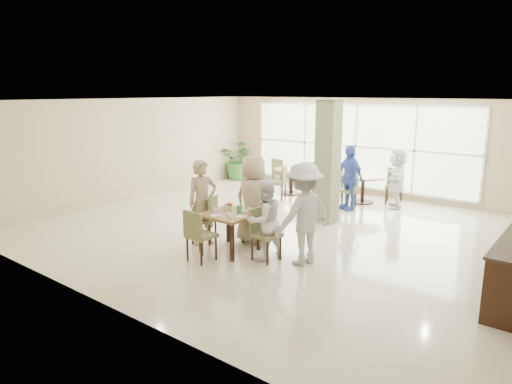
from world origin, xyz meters
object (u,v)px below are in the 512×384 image
Objects in this scene: adult_a at (349,178)px; adult_b at (397,178)px; potted_plant at (239,160)px; teen_far at (253,199)px; teen_right at (265,220)px; adult_standing at (326,165)px; round_table_right at (363,182)px; round_table_left at (291,175)px; main_table at (230,218)px; teen_standing at (304,214)px; teen_left at (203,202)px.

adult_b is at bearing 70.69° from adult_a.
teen_far reaches higher than potted_plant.
adult_a reaches higher than teen_right.
adult_standing reaches higher than teen_right.
round_table_left is at bearing -172.63° from round_table_right.
round_table_left is at bearing 59.86° from adult_standing.
adult_a is at bearing -93.96° from teen_far.
round_table_left is at bearing -172.31° from adult_a.
adult_standing is (-1.40, 1.28, 0.03)m from adult_a.
adult_standing is (0.79, 0.64, 0.30)m from round_table_left.
adult_b is at bearing 5.65° from round_table_left.
round_table_left is at bearing -105.51° from adult_b.
round_table_left is 2.76m from potted_plant.
adult_a is at bearing 85.64° from main_table.
main_table is at bearing -69.12° from round_table_left.
round_table_right is (2.15, 0.28, 0.02)m from round_table_left.
teen_right is at bearing -54.15° from teen_standing.
teen_right is 0.94× the size of adult_b.
potted_plant is (-2.66, 0.76, 0.13)m from round_table_left.
adult_standing is at bearing 165.32° from round_table_right.
teen_right reaches higher than round_table_right.
teen_standing reaches higher than teen_far.
main_table is at bearing -51.30° from potted_plant.
teen_left is at bearing -66.94° from teen_standing.
round_table_left is 0.63× the size of adult_a.
round_table_right is 4.83m from potted_plant.
teen_left is at bearing -70.23° from teen_right.
adult_standing is (3.44, -0.12, 0.18)m from potted_plant.
teen_right is 0.72m from teen_standing.
main_table is at bearing -34.38° from adult_b.
round_table_right is 4.51m from teen_far.
round_table_right is 5.25m from teen_left.
round_table_left is 0.77× the size of potted_plant.
adult_standing reaches higher than main_table.
main_table is at bearing -67.63° from teen_right.
teen_standing is 1.04× the size of adult_standing.
round_table_left is 0.61× the size of adult_standing.
adult_a reaches higher than round_table_left.
teen_left reaches higher than potted_plant.
teen_standing reaches higher than teen_left.
potted_plant is at bearing 18.91° from adult_standing.
round_table_right is at bearing -92.64° from teen_far.
teen_far is 1.03× the size of adult_standing.
adult_standing reaches higher than round_table_left.
round_table_left is at bearing 110.88° from main_table.
teen_far is 0.97m from teen_right.
adult_b is (0.44, 5.12, 0.05)m from teen_right.
main_table is at bearing -62.64° from teen_standing.
adult_a is 1.30m from adult_b.
adult_b is at bearing 1.99° from teen_left.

